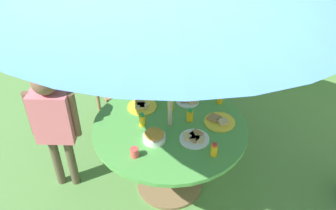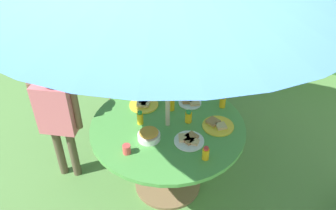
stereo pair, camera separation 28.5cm
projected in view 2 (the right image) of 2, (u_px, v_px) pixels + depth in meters
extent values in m
cube|color=#548442|center=(168.00, 185.00, 3.22)|extent=(10.00, 10.00, 0.02)
cylinder|color=brown|center=(168.00, 183.00, 3.21)|extent=(0.59, 0.59, 0.03)
cylinder|color=brown|center=(168.00, 158.00, 3.01)|extent=(0.13, 0.13, 0.68)
cylinder|color=#519E47|center=(168.00, 126.00, 2.80)|extent=(1.24, 1.24, 0.03)
cylinder|color=#B7AD8C|center=(168.00, 89.00, 2.59)|extent=(0.04, 0.04, 2.11)
cylinder|color=#93704C|center=(118.00, 113.00, 3.74)|extent=(0.04, 0.04, 0.41)
cylinder|color=#93704C|center=(162.00, 104.00, 3.87)|extent=(0.04, 0.04, 0.41)
cylinder|color=#93704C|center=(110.00, 90.00, 4.08)|extent=(0.04, 0.04, 0.41)
cylinder|color=#93704C|center=(150.00, 83.00, 4.21)|extent=(0.04, 0.04, 0.41)
cube|color=#93704C|center=(134.00, 81.00, 3.84)|extent=(0.73, 0.73, 0.04)
cube|color=#93704C|center=(127.00, 50.00, 3.86)|extent=(0.40, 0.41, 0.50)
cube|color=#93704C|center=(110.00, 67.00, 3.65)|extent=(0.38, 0.37, 0.03)
cube|color=#93704C|center=(155.00, 60.00, 3.78)|extent=(0.38, 0.37, 0.03)
ellipsoid|color=teal|center=(182.00, 7.00, 4.69)|extent=(1.96, 1.85, 1.54)
cylinder|color=black|center=(180.00, 57.00, 5.14)|extent=(2.02, 2.02, 0.01)
cube|color=#1A313A|center=(159.00, 57.00, 4.28)|extent=(0.50, 0.09, 0.69)
cylinder|color=brown|center=(215.00, 105.00, 3.76)|extent=(0.07, 0.07, 0.52)
cylinder|color=brown|center=(210.00, 111.00, 3.67)|extent=(0.07, 0.07, 0.52)
cube|color=yellow|center=(216.00, 69.00, 3.43)|extent=(0.18, 0.31, 0.44)
cylinder|color=#4C3828|center=(223.00, 60.00, 3.53)|extent=(0.06, 0.06, 0.40)
cylinder|color=#4C3828|center=(209.00, 75.00, 3.29)|extent=(0.06, 0.06, 0.40)
sphere|color=#4C3828|center=(219.00, 39.00, 3.24)|extent=(0.20, 0.20, 0.20)
cylinder|color=brown|center=(60.00, 151.00, 3.18)|extent=(0.07, 0.07, 0.54)
cylinder|color=brown|center=(73.00, 152.00, 3.16)|extent=(0.07, 0.07, 0.54)
cube|color=#EA727F|center=(56.00, 108.00, 2.87)|extent=(0.35, 0.26, 0.46)
cylinder|color=brown|center=(35.00, 104.00, 2.88)|extent=(0.06, 0.06, 0.41)
cylinder|color=brown|center=(76.00, 108.00, 2.84)|extent=(0.06, 0.06, 0.41)
sphere|color=brown|center=(48.00, 74.00, 2.68)|extent=(0.20, 0.20, 0.20)
cylinder|color=white|center=(149.00, 136.00, 2.64)|extent=(0.17, 0.17, 0.05)
ellipsoid|color=gold|center=(149.00, 132.00, 2.62)|extent=(0.15, 0.15, 0.04)
cylinder|color=white|center=(189.00, 141.00, 2.63)|extent=(0.23, 0.23, 0.01)
cube|color=tan|center=(194.00, 142.00, 2.60)|extent=(0.07, 0.07, 0.02)
cube|color=#9E7547|center=(192.00, 136.00, 2.64)|extent=(0.10, 0.10, 0.02)
cube|color=tan|center=(184.00, 138.00, 2.63)|extent=(0.11, 0.11, 0.02)
cube|color=#9E7547|center=(189.00, 141.00, 2.60)|extent=(0.08, 0.08, 0.02)
cylinder|color=yellow|center=(144.00, 105.00, 3.00)|extent=(0.25, 0.25, 0.01)
cube|color=tan|center=(146.00, 104.00, 2.98)|extent=(0.08, 0.08, 0.02)
cube|color=#9E7547|center=(143.00, 101.00, 3.01)|extent=(0.10, 0.10, 0.02)
cube|color=tan|center=(141.00, 104.00, 2.98)|extent=(0.11, 0.11, 0.02)
cylinder|color=white|center=(190.00, 103.00, 3.02)|extent=(0.20, 0.20, 0.01)
cube|color=tan|center=(194.00, 103.00, 3.00)|extent=(0.11, 0.11, 0.02)
cube|color=#9E7547|center=(187.00, 101.00, 3.02)|extent=(0.11, 0.11, 0.02)
cylinder|color=yellow|center=(218.00, 126.00, 2.77)|extent=(0.25, 0.25, 0.01)
cube|color=tan|center=(221.00, 126.00, 2.74)|extent=(0.11, 0.11, 0.02)
cube|color=#9E7547|center=(213.00, 121.00, 2.79)|extent=(0.11, 0.11, 0.02)
cylinder|color=yellow|center=(206.00, 154.00, 2.46)|extent=(0.05, 0.05, 0.09)
cylinder|color=red|center=(206.00, 148.00, 2.43)|extent=(0.04, 0.04, 0.02)
cylinder|color=yellow|center=(171.00, 105.00, 2.92)|extent=(0.06, 0.06, 0.10)
cylinder|color=red|center=(171.00, 99.00, 2.89)|extent=(0.04, 0.04, 0.02)
cylinder|color=yellow|center=(162.00, 94.00, 3.06)|extent=(0.05, 0.05, 0.10)
cylinder|color=blue|center=(162.00, 88.00, 3.02)|extent=(0.03, 0.03, 0.02)
cylinder|color=yellow|center=(188.00, 117.00, 2.80)|extent=(0.06, 0.06, 0.09)
cylinder|color=green|center=(189.00, 112.00, 2.77)|extent=(0.04, 0.04, 0.02)
cylinder|color=yellow|center=(223.00, 102.00, 2.96)|extent=(0.05, 0.05, 0.09)
cylinder|color=blue|center=(223.00, 97.00, 2.92)|extent=(0.04, 0.04, 0.02)
cylinder|color=yellow|center=(140.00, 118.00, 2.78)|extent=(0.05, 0.05, 0.10)
cylinder|color=green|center=(140.00, 113.00, 2.74)|extent=(0.04, 0.04, 0.02)
cylinder|color=#E04C47|center=(127.00, 149.00, 2.51)|extent=(0.06, 0.06, 0.07)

